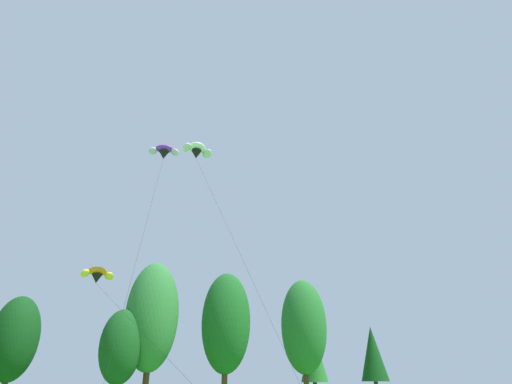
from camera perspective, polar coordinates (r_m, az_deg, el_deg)
treeline_tree_d at (r=53.14m, az=-29.57°, el=-16.65°), size 4.75×4.75×10.93m
treeline_tree_e at (r=50.16m, az=-17.64°, el=-19.09°), size 4.43×4.43×9.75m
treeline_tree_f at (r=51.82m, az=-13.74°, el=-15.80°), size 5.96×5.96×15.40m
treeline_tree_g at (r=53.17m, az=-4.03°, el=-16.98°), size 5.79×5.79×14.79m
treeline_tree_h at (r=57.98m, az=6.42°, el=-17.38°), size 5.83×5.83×14.94m
treeline_tree_i at (r=61.92m, az=7.70°, el=-20.80°), size 3.62×3.62×9.16m
treeline_tree_j at (r=64.44m, az=15.36°, el=-20.11°), size 3.70×3.70×9.56m
parafoil_kite_high_purple at (r=42.32m, az=-12.22°, el=5.25°), size 6.29×14.75×21.98m
parafoil_kite_mid_orange at (r=42.02m, az=-20.47°, el=-10.34°), size 6.51×17.59×10.60m
parafoil_kite_far_white at (r=42.87m, az=-7.91°, el=5.49°), size 6.43×11.49×22.69m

